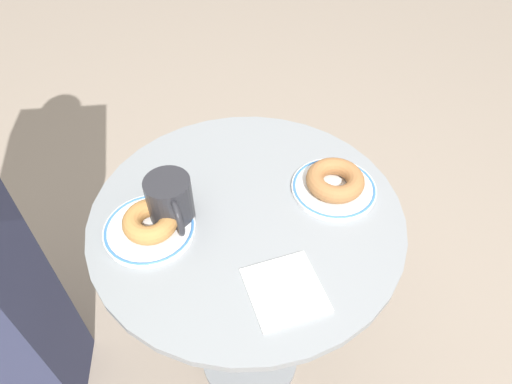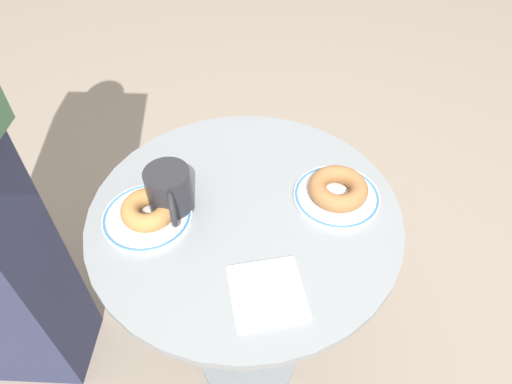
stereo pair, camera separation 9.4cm
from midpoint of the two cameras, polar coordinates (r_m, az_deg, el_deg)
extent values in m
cube|color=gray|center=(1.57, 0.90, -20.39)|extent=(7.00, 7.00, 0.02)
cylinder|color=gray|center=(0.95, 1.40, -2.94)|extent=(0.66, 0.66, 0.02)
cylinder|color=gray|center=(1.23, 1.10, -13.53)|extent=(0.06, 0.06, 0.68)
cylinder|color=gray|center=(1.55, 0.91, -20.06)|extent=(0.30, 0.30, 0.03)
cylinder|color=white|center=(0.94, -10.80, -3.31)|extent=(0.18, 0.18, 0.01)
torus|color=#3D75BC|center=(0.94, -10.82, -3.18)|extent=(0.18, 0.18, 0.01)
cylinder|color=white|center=(0.99, 12.78, -0.59)|extent=(0.18, 0.18, 0.01)
torus|color=#3D75BC|center=(0.98, 12.81, -0.46)|extent=(0.18, 0.18, 0.01)
torus|color=#BC7F42|center=(0.92, -10.68, -2.33)|extent=(0.14, 0.14, 0.04)
torus|color=#A36B3D|center=(0.97, 13.02, 0.45)|extent=(0.16, 0.16, 0.04)
cube|color=white|center=(0.83, 4.75, -12.74)|extent=(0.13, 0.13, 0.01)
cylinder|color=#28282D|center=(0.92, -8.05, 0.02)|extent=(0.09, 0.09, 0.10)
torus|color=#28282D|center=(0.88, -7.58, -2.16)|extent=(0.02, 0.08, 0.08)
camera|label=1|loc=(0.05, -87.13, 3.01)|focal=31.62mm
camera|label=2|loc=(0.05, 92.87, -3.01)|focal=31.62mm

